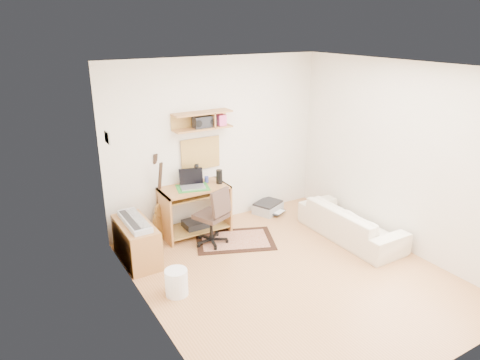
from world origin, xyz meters
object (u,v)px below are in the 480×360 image
cabinet (136,242)px  sofa (351,217)px  printer (268,207)px  desk (195,210)px  task_chair (211,216)px

cabinet → sofa: sofa is taller
printer → cabinet: bearing=166.3°
desk → printer: 1.43m
cabinet → printer: 2.47m
cabinet → printer: bearing=9.9°
printer → sofa: bearing=-92.9°
desk → cabinet: bearing=-161.4°
desk → sofa: desk is taller
desk → cabinet: size_ratio=1.11×
sofa → cabinet: bearing=71.6°
desk → cabinet: 1.10m
task_chair → cabinet: task_chair is taller
cabinet → task_chair: bearing=-4.4°
task_chair → sofa: bearing=-48.5°
printer → sofa: sofa is taller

